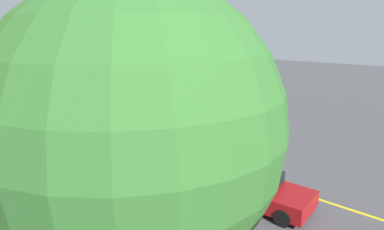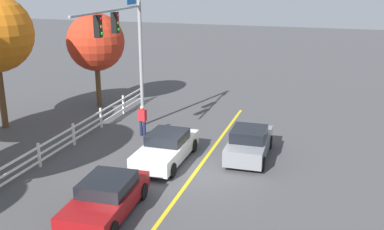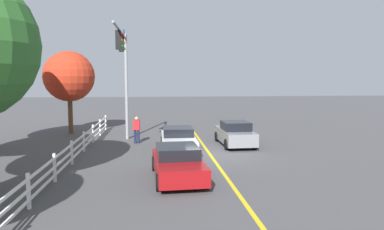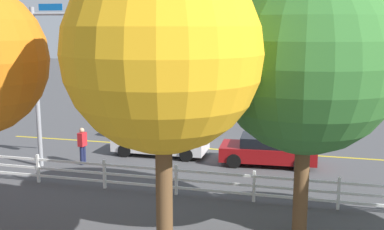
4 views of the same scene
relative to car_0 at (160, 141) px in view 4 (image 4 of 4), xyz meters
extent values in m
plane|color=#444447|center=(-0.80, -1.66, -0.66)|extent=(120.00, 120.00, 0.00)
cube|color=gold|center=(-4.80, -1.66, -0.65)|extent=(28.00, 0.16, 0.01)
cylinder|color=gray|center=(4.58, 3.15, 2.84)|extent=(0.20, 0.20, 7.00)
cylinder|color=gray|center=(1.14, 3.15, 6.04)|extent=(6.87, 0.12, 0.12)
cube|color=#0C59B2|center=(3.68, 3.17, 6.32)|extent=(1.10, 0.03, 0.28)
cube|color=black|center=(1.66, 3.15, 5.44)|extent=(0.32, 0.28, 1.00)
sphere|color=red|center=(1.66, 3.00, 5.76)|extent=(0.17, 0.17, 0.17)
sphere|color=orange|center=(1.66, 3.00, 5.44)|extent=(0.17, 0.17, 0.17)
sphere|color=#148C19|center=(1.66, 3.00, 5.12)|extent=(0.17, 0.17, 0.17)
cube|color=black|center=(-0.02, 3.15, 5.44)|extent=(0.32, 0.28, 1.00)
sphere|color=red|center=(-0.02, 3.00, 5.76)|extent=(0.17, 0.17, 0.17)
sphere|color=orange|center=(-0.02, 3.00, 5.44)|extent=(0.17, 0.17, 0.17)
sphere|color=#148C19|center=(-0.02, 3.00, 5.12)|extent=(0.17, 0.17, 0.17)
cube|color=silver|center=(-0.04, 0.00, -0.10)|extent=(4.53, 1.81, 0.68)
cube|color=black|center=(0.18, 0.00, 0.47)|extent=(1.87, 1.62, 0.46)
cylinder|color=black|center=(-1.58, -0.83, -0.34)|extent=(0.64, 0.22, 0.64)
cylinder|color=black|center=(-1.58, 0.84, -0.34)|extent=(0.64, 0.22, 0.64)
cylinder|color=black|center=(1.49, -0.84, -0.34)|extent=(0.64, 0.22, 0.64)
cylinder|color=black|center=(1.50, 0.83, -0.34)|extent=(0.64, 0.22, 0.64)
cube|color=slate|center=(1.66, -3.56, -0.06)|extent=(4.18, 1.83, 0.75)
cube|color=black|center=(1.46, -3.57, 0.57)|extent=(1.84, 1.60, 0.51)
cylinder|color=black|center=(3.05, -2.72, -0.34)|extent=(0.65, 0.24, 0.64)
cylinder|color=black|center=(3.09, -4.33, -0.34)|extent=(0.65, 0.24, 0.64)
cylinder|color=black|center=(0.24, -2.79, -0.34)|extent=(0.65, 0.24, 0.64)
cylinder|color=black|center=(0.28, -4.40, -0.34)|extent=(0.65, 0.24, 0.64)
cube|color=maroon|center=(-5.28, 0.35, -0.11)|extent=(4.37, 2.08, 0.65)
cube|color=black|center=(-5.07, 0.36, 0.44)|extent=(2.08, 1.77, 0.46)
cylinder|color=black|center=(-6.68, -0.59, -0.34)|extent=(0.65, 0.26, 0.64)
cylinder|color=black|center=(-6.78, 1.13, -0.34)|extent=(0.65, 0.26, 0.64)
cylinder|color=black|center=(-3.78, -0.43, -0.34)|extent=(0.65, 0.26, 0.64)
cylinder|color=black|center=(-3.88, 1.29, -0.34)|extent=(0.65, 0.26, 0.64)
cylinder|color=#191E3F|center=(2.87, 2.32, -0.23)|extent=(0.16, 0.16, 0.85)
cylinder|color=#191E3F|center=(2.89, 2.52, -0.23)|extent=(0.16, 0.16, 0.85)
cube|color=red|center=(2.88, 2.42, 0.50)|extent=(0.30, 0.42, 0.62)
sphere|color=tan|center=(2.88, 2.42, 0.92)|extent=(0.22, 0.22, 0.22)
cube|color=white|center=(-8.13, 5.20, -0.08)|extent=(0.10, 0.10, 1.15)
cube|color=white|center=(-5.25, 5.20, -0.08)|extent=(0.10, 0.10, 1.15)
cube|color=white|center=(-2.36, 5.20, -0.08)|extent=(0.10, 0.10, 1.15)
cube|color=white|center=(0.53, 5.20, -0.08)|extent=(0.10, 0.10, 1.15)
cube|color=white|center=(3.42, 5.20, -0.08)|extent=(0.10, 0.10, 1.15)
cube|color=white|center=(-3.80, 5.20, 0.29)|extent=(26.00, 0.06, 0.09)
cube|color=white|center=(-3.80, 5.20, -0.06)|extent=(26.00, 0.06, 0.09)
cube|color=white|center=(-3.80, 5.20, -0.38)|extent=(26.00, 0.06, 0.09)
cylinder|color=brown|center=(-6.91, 7.65, 0.97)|extent=(0.44, 0.44, 3.24)
sphere|color=#2D6628|center=(-6.91, 7.65, 4.52)|extent=(5.15, 5.15, 5.15)
cylinder|color=brown|center=(-3.62, 10.58, 1.23)|extent=(0.42, 0.42, 3.77)
sphere|color=gold|center=(-3.62, 10.58, 4.91)|extent=(4.80, 4.80, 4.80)
camera|label=1|loc=(-11.31, 11.23, 6.15)|focal=31.26mm
camera|label=2|loc=(-18.37, -6.98, 7.65)|focal=42.59mm
camera|label=3|loc=(-19.34, 1.22, 3.42)|focal=33.17mm
camera|label=4|loc=(-7.08, 21.28, 5.54)|focal=44.13mm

